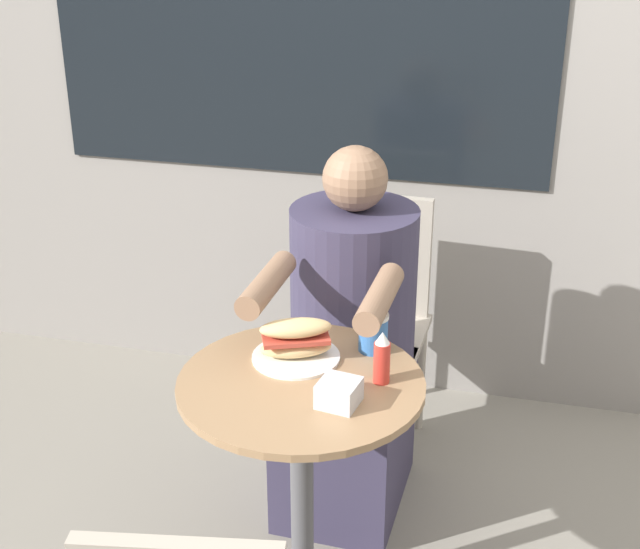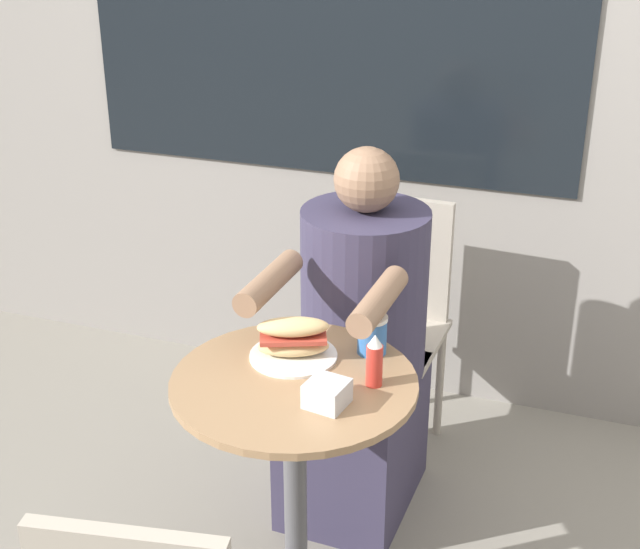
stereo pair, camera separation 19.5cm
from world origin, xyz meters
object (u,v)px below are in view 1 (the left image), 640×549
Objects in this scene: diner_chair at (373,301)px; seated_diner at (349,360)px; cafe_table at (302,448)px; sandwich_on_plate at (296,342)px; condiment_bottle at (382,358)px; drink_cup at (373,332)px.

seated_diner reaches higher than diner_chair.
diner_chair is at bearing 88.93° from cafe_table.
condiment_bottle is (0.23, -0.06, 0.02)m from sandwich_on_plate.
diner_chair is at bearing 102.13° from condiment_bottle.
sandwich_on_plate is (-0.04, 0.10, 0.24)m from cafe_table.
condiment_bottle is (0.17, -0.81, 0.25)m from diner_chair.
sandwich_on_plate is at bearing 84.28° from seated_diner.
drink_cup is 0.16m from condiment_bottle.
diner_chair is at bearing -88.86° from seated_diner.
drink_cup is at bearing 102.44° from diner_chair.
condiment_bottle reaches higher than cafe_table.
diner_chair is at bearing 85.66° from sandwich_on_plate.
drink_cup is at bearing 108.51° from condiment_bottle.
seated_diner is (0.01, 0.50, -0.02)m from cafe_table.
sandwich_on_plate is 1.66× the size of condiment_bottle.
diner_chair reaches higher than sandwich_on_plate.
seated_diner is (-0.00, -0.35, -0.03)m from diner_chair.
cafe_table is 0.85m from diner_chair.
diner_chair reaches higher than cafe_table.
cafe_table is 6.89× the size of drink_cup.
diner_chair is 0.35m from seated_diner.
diner_chair is 8.44× the size of drink_cup.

